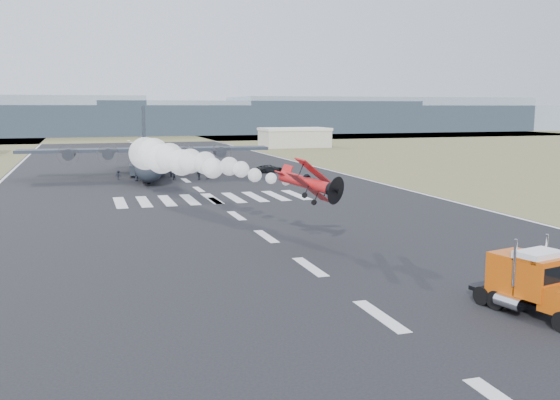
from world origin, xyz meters
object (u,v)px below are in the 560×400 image
hangar_right (294,137)px  crew_d (199,175)px  crew_a (156,175)px  support_vehicle (270,168)px  crew_c (118,175)px  crew_b (174,175)px  transport_aircraft (146,158)px  aerobatic_biplane (309,182)px  semi_truck (536,283)px  crew_f (208,175)px  crew_e (136,176)px  crew_h (170,172)px  crew_g (211,171)px

hangar_right → crew_d: size_ratio=11.84×
crew_a → crew_d: (7.01, -1.55, 0.02)m
support_vehicle → crew_c: (-28.06, -4.29, 0.10)m
hangar_right → crew_b: 90.69m
transport_aircraft → aerobatic_biplane: bearing=-78.8°
crew_a → crew_c: 6.57m
crew_d → semi_truck: bearing=67.4°
support_vehicle → crew_d: size_ratio=2.96×
crew_f → crew_a: bearing=-27.7°
transport_aircraft → crew_e: bearing=-103.5°
crew_a → crew_h: crew_h is taller
crew_a → crew_b: (2.96, -0.54, 0.05)m
transport_aircraft → crew_b: 9.56m
crew_c → crew_e: (2.76, -2.59, 0.07)m
aerobatic_biplane → crew_c: aerobatic_biplane is taller
crew_f → transport_aircraft: bearing=-64.9°
crew_f → crew_g: crew_g is taller
semi_truck → crew_g: (-3.36, 80.11, -0.97)m
support_vehicle → crew_f: (-13.46, -8.03, 0.08)m
crew_g → crew_h: bearing=-107.4°
crew_c → crew_f: size_ratio=1.02×
crew_h → crew_a: bearing=-8.5°
transport_aircraft → support_vehicle: 22.99m
transport_aircraft → crew_e: 8.50m
crew_a → aerobatic_biplane: bearing=-32.8°
crew_f → crew_h: size_ratio=0.90×
semi_truck → hangar_right: bearing=63.2°
semi_truck → support_vehicle: (8.48, 83.04, -1.19)m
transport_aircraft → crew_e: transport_aircraft is taller
crew_d → crew_h: crew_h is taller
semi_truck → crew_e: bearing=89.3°
crew_b → crew_g: 8.66m
crew_b → semi_truck: bearing=-34.0°
crew_h → semi_truck: bearing=35.6°
crew_a → crew_e: (-3.20, 0.17, 0.03)m
support_vehicle → crew_c: crew_c is taller
hangar_right → crew_f: hangar_right is taller
crew_g → crew_h: (-7.36, -0.19, -0.05)m
semi_truck → crew_c: 81.16m
crew_e → crew_h: size_ratio=1.00×
crew_f → crew_h: bearing=-61.9°
support_vehicle → crew_g: (-11.83, -2.93, 0.22)m
semi_truck → crew_e: (-16.82, 76.16, -1.02)m
crew_f → crew_h: 7.55m
hangar_right → transport_aircraft: 85.73m
support_vehicle → crew_b: 20.59m
crew_a → crew_g: size_ratio=0.91×
crew_h → crew_g: bearing=119.4°
aerobatic_biplane → support_vehicle: (14.88, 61.75, -5.00)m
support_vehicle → crew_e: crew_e is taller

